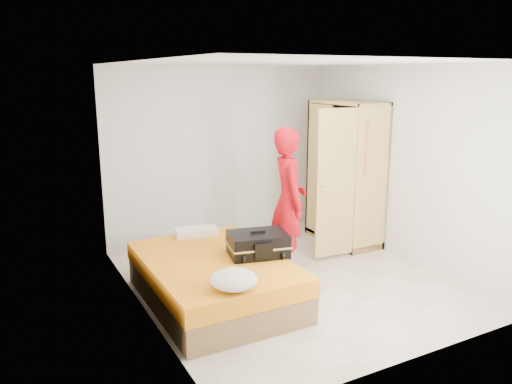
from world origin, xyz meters
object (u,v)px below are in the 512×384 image
bed (215,280)px  round_cushion (234,279)px  wardrobe (344,177)px  person (289,201)px  suitcase (258,244)px

bed → round_cushion: 0.88m
bed → wardrobe: bearing=20.9°
person → suitcase: (-0.69, -0.47, -0.30)m
wardrobe → suitcase: bearing=-152.1°
bed → person: (1.17, 0.36, 0.68)m
wardrobe → suitcase: wardrobe is taller
bed → person: size_ratio=1.09×
suitcase → round_cushion: 0.93m
bed → suitcase: suitcase is taller
suitcase → bed: bearing=179.4°
person → round_cushion: person is taller
wardrobe → round_cushion: size_ratio=4.60×
person → round_cushion: size_ratio=4.06×
person → round_cushion: 1.78m
wardrobe → person: bearing=-155.7°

